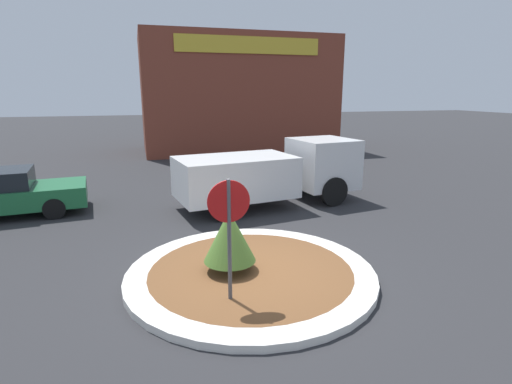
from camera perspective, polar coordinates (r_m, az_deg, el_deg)
The scene contains 6 objects.
ground_plane at distance 8.29m, azimuth -0.73°, elevation -11.95°, with size 120.00×120.00×0.00m, color #2D2D30.
traffic_island at distance 8.26m, azimuth -0.73°, elevation -11.49°, with size 5.00×5.00×0.15m.
stop_sign at distance 6.64m, azimuth -3.88°, elevation -4.03°, with size 0.72×0.07×2.28m.
island_shrub at distance 7.94m, azimuth -3.81°, elevation -6.25°, with size 1.04×1.04×1.26m.
utility_truck at distance 13.00m, azimuth 2.36°, elevation 2.88°, with size 6.23×2.91×2.08m.
storefront_building at distance 26.08m, azimuth -2.75°, elevation 13.76°, with size 11.66×6.07×6.93m.
Camera 1 is at (-2.00, -7.17, 3.65)m, focal length 28.00 mm.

